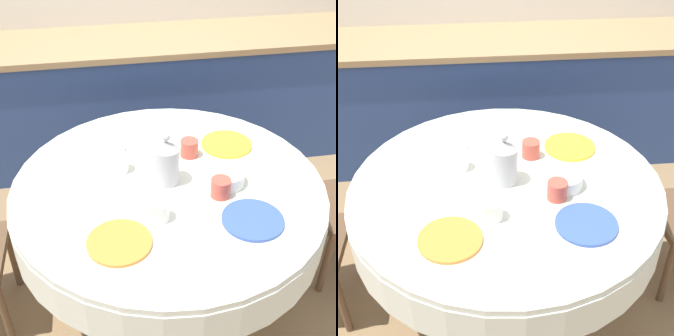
{
  "view_description": "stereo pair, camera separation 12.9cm",
  "coord_description": "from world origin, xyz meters",
  "views": [
    {
      "loc": [
        -0.29,
        -1.63,
        1.99
      ],
      "look_at": [
        0.0,
        0.0,
        0.81
      ],
      "focal_mm": 50.0,
      "sensor_mm": 36.0,
      "label": 1
    },
    {
      "loc": [
        -0.16,
        -1.65,
        1.99
      ],
      "look_at": [
        0.0,
        0.0,
        0.81
      ],
      "focal_mm": 50.0,
      "sensor_mm": 36.0,
      "label": 2
    }
  ],
  "objects": [
    {
      "name": "ground_plane",
      "position": [
        0.0,
        0.0,
        0.0
      ],
      "size": [
        12.0,
        12.0,
        0.0
      ],
      "primitive_type": "plane",
      "color": "#8E704C"
    },
    {
      "name": "kitchen_counter",
      "position": [
        0.0,
        1.37,
        0.45
      ],
      "size": [
        3.24,
        0.64,
        0.89
      ],
      "color": "#2D4784",
      "rests_on": "ground_plane"
    },
    {
      "name": "dining_table",
      "position": [
        0.0,
        0.0,
        0.61
      ],
      "size": [
        1.4,
        1.4,
        0.73
      ],
      "color": "brown",
      "rests_on": "ground_plane"
    },
    {
      "name": "plate_near_left",
      "position": [
        -0.25,
        -0.34,
        0.73
      ],
      "size": [
        0.25,
        0.25,
        0.01
      ],
      "primitive_type": "cylinder",
      "color": "orange",
      "rests_on": "dining_table"
    },
    {
      "name": "cup_near_left",
      "position": [
        -0.08,
        -0.23,
        0.77
      ],
      "size": [
        0.09,
        0.09,
        0.08
      ],
      "primitive_type": "cylinder",
      "color": "white",
      "rests_on": "dining_table"
    },
    {
      "name": "plate_near_right",
      "position": [
        0.29,
        -0.31,
        0.73
      ],
      "size": [
        0.25,
        0.25,
        0.01
      ],
      "primitive_type": "cylinder",
      "color": "#3856AD",
      "rests_on": "dining_table"
    },
    {
      "name": "cup_near_right",
      "position": [
        0.2,
        -0.13,
        0.77
      ],
      "size": [
        0.09,
        0.09,
        0.08
      ],
      "primitive_type": "cylinder",
      "color": "#CC4C3D",
      "rests_on": "dining_table"
    },
    {
      "name": "plate_far_left",
      "position": [
        -0.28,
        0.31,
        0.73
      ],
      "size": [
        0.25,
        0.25,
        0.01
      ],
      "primitive_type": "cylinder",
      "color": "white",
      "rests_on": "dining_table"
    },
    {
      "name": "cup_far_left",
      "position": [
        -0.2,
        0.13,
        0.77
      ],
      "size": [
        0.09,
        0.09,
        0.08
      ],
      "primitive_type": "cylinder",
      "color": "white",
      "rests_on": "dining_table"
    },
    {
      "name": "plate_far_right",
      "position": [
        0.34,
        0.25,
        0.73
      ],
      "size": [
        0.25,
        0.25,
        0.01
      ],
      "primitive_type": "cylinder",
      "color": "yellow",
      "rests_on": "dining_table"
    },
    {
      "name": "cup_far_right",
      "position": [
        0.14,
        0.2,
        0.77
      ],
      "size": [
        0.09,
        0.09,
        0.08
      ],
      "primitive_type": "cylinder",
      "color": "#CC4C3D",
      "rests_on": "dining_table"
    },
    {
      "name": "coffee_carafe",
      "position": [
        -0.01,
        0.01,
        0.83
      ],
      "size": [
        0.12,
        0.12,
        0.25
      ],
      "color": "#B2B2B7",
      "rests_on": "dining_table"
    },
    {
      "name": "fruit_bowl",
      "position": [
        0.25,
        -0.04,
        0.76
      ],
      "size": [
        0.18,
        0.18,
        0.06
      ],
      "primitive_type": "cylinder",
      "color": "silver",
      "rests_on": "dining_table"
    }
  ]
}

